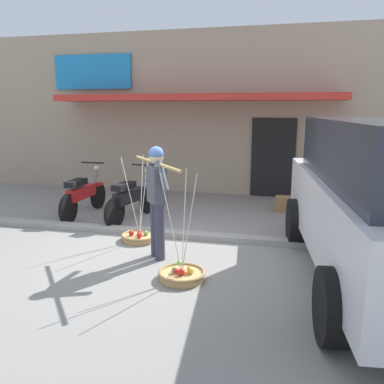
{
  "coord_description": "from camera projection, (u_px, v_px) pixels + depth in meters",
  "views": [
    {
      "loc": [
        1.96,
        -5.69,
        2.22
      ],
      "look_at": [
        0.48,
        0.6,
        0.85
      ],
      "focal_mm": 36.68,
      "sensor_mm": 36.0,
      "label": 1
    }
  ],
  "objects": [
    {
      "name": "sidewalk_curb",
      "position": [
        167.0,
        233.0,
        6.98
      ],
      "size": [
        20.0,
        0.24,
        0.1
      ],
      "primitive_type": "cube",
      "color": "gray",
      "rests_on": "ground"
    },
    {
      "name": "motorcycle_nearest_shop",
      "position": [
        83.0,
        195.0,
        8.26
      ],
      "size": [
        0.54,
        1.82,
        1.09
      ],
      "color": "black",
      "rests_on": "ground"
    },
    {
      "name": "motorcycle_second_in_row",
      "position": [
        131.0,
        198.0,
        7.91
      ],
      "size": [
        0.57,
        1.8,
        1.09
      ],
      "color": "black",
      "rests_on": "ground"
    },
    {
      "name": "wooden_crate",
      "position": [
        285.0,
        204.0,
        8.67
      ],
      "size": [
        0.44,
        0.36,
        0.32
      ],
      "primitive_type": "cube",
      "color": "olive",
      "rests_on": "ground"
    },
    {
      "name": "ground_plane",
      "position": [
        155.0,
        250.0,
        6.32
      ],
      "size": [
        90.0,
        90.0,
        0.0
      ],
      "primitive_type": "plane",
      "color": "gray"
    },
    {
      "name": "fruit_basket_left_side",
      "position": [
        182.0,
        274.0,
        5.2
      ],
      "size": [
        0.63,
        0.63,
        1.45
      ],
      "color": "tan",
      "rests_on": "ground"
    },
    {
      "name": "storefront_building",
      "position": [
        215.0,
        113.0,
        12.56
      ],
      "size": [
        13.0,
        6.0,
        4.2
      ],
      "color": "tan",
      "rests_on": "ground"
    },
    {
      "name": "fruit_vendor",
      "position": [
        157.0,
        195.0,
        5.79
      ],
      "size": [
        1.14,
        1.39,
        1.7
      ],
      "color": "#38384C",
      "rests_on": "ground"
    },
    {
      "name": "fruit_basket_right_side",
      "position": [
        140.0,
        236.0,
        6.75
      ],
      "size": [
        0.63,
        0.63,
        1.45
      ],
      "color": "tan",
      "rests_on": "ground"
    }
  ]
}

